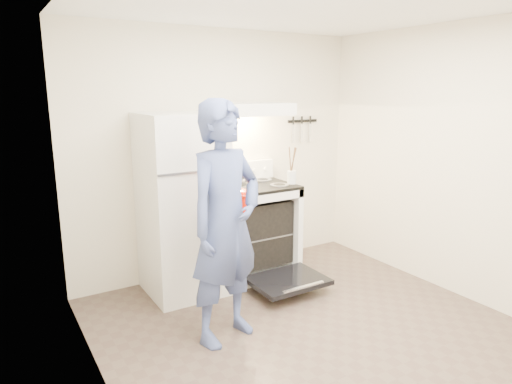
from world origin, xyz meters
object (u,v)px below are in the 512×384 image
(refrigerator, at_px, (182,205))
(tea_kettle, at_px, (238,173))
(person, at_px, (226,224))
(dutch_oven, at_px, (235,202))
(stove_body, at_px, (255,231))

(refrigerator, height_order, tea_kettle, refrigerator)
(refrigerator, relative_size, person, 0.92)
(refrigerator, distance_m, tea_kettle, 0.69)
(refrigerator, xyz_separation_m, dutch_oven, (0.19, -0.67, 0.15))
(tea_kettle, bearing_deg, stove_body, -25.18)
(refrigerator, relative_size, stove_body, 1.85)
(stove_body, bearing_deg, tea_kettle, 154.82)
(person, bearing_deg, refrigerator, 70.07)
(refrigerator, height_order, dutch_oven, refrigerator)
(tea_kettle, relative_size, person, 0.14)
(tea_kettle, bearing_deg, person, -123.30)
(refrigerator, bearing_deg, stove_body, 1.77)
(person, bearing_deg, stove_body, 31.95)
(person, xyz_separation_m, dutch_oven, (0.24, 0.29, 0.08))
(refrigerator, bearing_deg, tea_kettle, 8.81)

